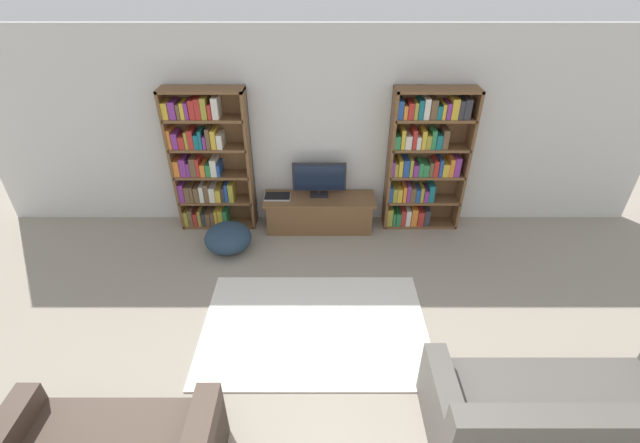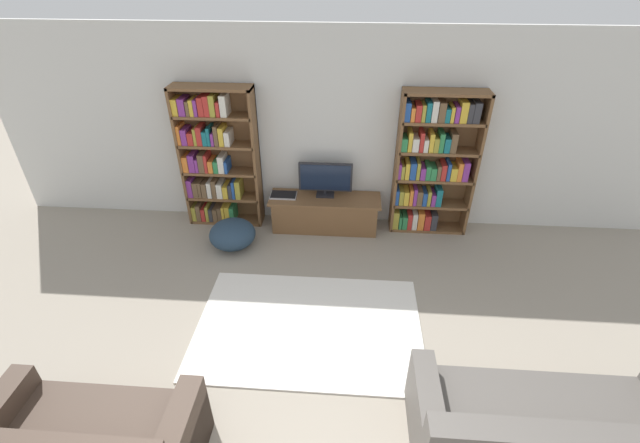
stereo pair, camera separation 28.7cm
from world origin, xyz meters
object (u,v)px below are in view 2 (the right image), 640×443
at_px(bookshelf_right, 432,164).
at_px(beanbag_ottoman, 232,234).
at_px(tv_stand, 325,213).
at_px(laptop, 284,195).
at_px(bookshelf_left, 215,159).
at_px(couch_right_sofa, 550,436).
at_px(television, 326,179).

xyz_separation_m(bookshelf_right, beanbag_ottoman, (-2.54, -0.63, -0.79)).
bearing_deg(tv_stand, laptop, 178.98).
bearing_deg(bookshelf_right, beanbag_ottoman, -166.00).
relative_size(laptop, beanbag_ottoman, 0.59).
bearing_deg(bookshelf_left, bookshelf_right, -0.03).
distance_m(tv_stand, couch_right_sofa, 3.60).
relative_size(bookshelf_left, couch_right_sofa, 0.95).
height_order(laptop, couch_right_sofa, couch_right_sofa).
xyz_separation_m(bookshelf_left, laptop, (0.91, -0.10, -0.45)).
relative_size(bookshelf_right, television, 2.69).
relative_size(bookshelf_left, laptop, 5.42).
xyz_separation_m(television, beanbag_ottoman, (-1.17, -0.59, -0.55)).
bearing_deg(couch_right_sofa, television, 120.77).
distance_m(couch_right_sofa, beanbag_ottoman, 3.97).
distance_m(bookshelf_right, laptop, 1.99).
distance_m(bookshelf_left, beanbag_ottoman, 1.04).
bearing_deg(bookshelf_right, bookshelf_left, 179.97).
xyz_separation_m(bookshelf_right, couch_right_sofa, (0.51, -3.18, -0.70)).
bearing_deg(tv_stand, beanbag_ottoman, -156.05).
xyz_separation_m(tv_stand, television, (-0.00, 0.06, 0.49)).
relative_size(bookshelf_right, laptop, 5.42).
bearing_deg(beanbag_ottoman, couch_right_sofa, -39.99).
height_order(bookshelf_left, beanbag_ottoman, bookshelf_left).
xyz_separation_m(bookshelf_right, laptop, (-1.93, -0.10, -0.48)).
relative_size(bookshelf_right, couch_right_sofa, 0.95).
height_order(tv_stand, beanbag_ottoman, tv_stand).
distance_m(bookshelf_right, couch_right_sofa, 3.30).
bearing_deg(beanbag_ottoman, laptop, 41.27).
xyz_separation_m(couch_right_sofa, beanbag_ottoman, (-3.04, 2.55, -0.09)).
bearing_deg(couch_right_sofa, beanbag_ottoman, 140.01).
bearing_deg(television, couch_right_sofa, -59.23).
bearing_deg(television, tv_stand, -90.00).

